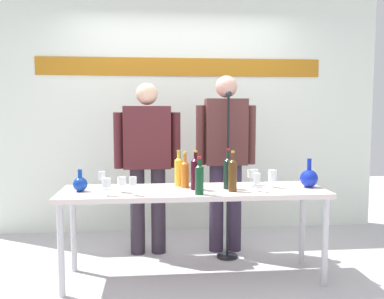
{
  "coord_description": "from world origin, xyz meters",
  "views": [
    {
      "loc": [
        -0.34,
        -3.34,
        1.39
      ],
      "look_at": [
        0.0,
        0.15,
        1.06
      ],
      "focal_mm": 38.98,
      "sensor_mm": 36.0,
      "label": 1
    }
  ],
  "objects_px": {
    "decanter_blue_left": "(80,184)",
    "wine_glass_left_0": "(106,183)",
    "decanter_blue_right": "(309,178)",
    "wine_glass_left_2": "(122,181)",
    "wine_bottle_4": "(199,178)",
    "wine_bottle_2": "(233,174)",
    "wine_glass_left_1": "(102,176)",
    "wine_bottle_5": "(179,170)",
    "display_table": "(194,197)",
    "wine_bottle_0": "(185,173)",
    "microphone_stand": "(228,203)",
    "presenter_right": "(226,152)",
    "wine_glass_left_3": "(133,182)",
    "wine_glass_right_3": "(272,175)",
    "wine_glass_right_2": "(254,174)",
    "wine_glass_right_0": "(257,179)",
    "wine_glass_right_1": "(251,174)",
    "wine_bottle_3": "(195,173)",
    "presenter_left": "(147,156)",
    "wine_bottle_1": "(228,172)"
  },
  "relations": [
    {
      "from": "decanter_blue_right",
      "to": "wine_glass_right_2",
      "type": "height_order",
      "value": "decanter_blue_right"
    },
    {
      "from": "wine_bottle_2",
      "to": "wine_glass_left_1",
      "type": "relative_size",
      "value": 2.2
    },
    {
      "from": "wine_glass_right_3",
      "to": "wine_bottle_1",
      "type": "bearing_deg",
      "value": -177.23
    },
    {
      "from": "wine_glass_right_2",
      "to": "wine_glass_right_3",
      "type": "distance_m",
      "value": 0.18
    },
    {
      "from": "wine_glass_right_2",
      "to": "wine_bottle_4",
      "type": "bearing_deg",
      "value": -145.45
    },
    {
      "from": "wine_bottle_2",
      "to": "wine_glass_right_2",
      "type": "xyz_separation_m",
      "value": [
        0.24,
        0.26,
        -0.04
      ]
    },
    {
      "from": "wine_bottle_4",
      "to": "wine_glass_left_2",
      "type": "bearing_deg",
      "value": 167.65
    },
    {
      "from": "presenter_right",
      "to": "decanter_blue_left",
      "type": "bearing_deg",
      "value": -152.78
    },
    {
      "from": "wine_glass_left_2",
      "to": "wine_glass_right_1",
      "type": "height_order",
      "value": "wine_glass_right_1"
    },
    {
      "from": "wine_bottle_2",
      "to": "wine_bottle_4",
      "type": "bearing_deg",
      "value": -161.04
    },
    {
      "from": "wine_bottle_5",
      "to": "wine_glass_right_0",
      "type": "height_order",
      "value": "wine_bottle_5"
    },
    {
      "from": "wine_bottle_4",
      "to": "wine_glass_right_0",
      "type": "height_order",
      "value": "wine_bottle_4"
    },
    {
      "from": "wine_bottle_2",
      "to": "microphone_stand",
      "type": "bearing_deg",
      "value": 83.25
    },
    {
      "from": "decanter_blue_right",
      "to": "wine_glass_right_0",
      "type": "height_order",
      "value": "decanter_blue_right"
    },
    {
      "from": "wine_glass_right_0",
      "to": "wine_glass_right_3",
      "type": "bearing_deg",
      "value": 41.81
    },
    {
      "from": "wine_bottle_5",
      "to": "wine_glass_left_0",
      "type": "distance_m",
      "value": 0.68
    },
    {
      "from": "wine_glass_left_1",
      "to": "wine_glass_right_2",
      "type": "height_order",
      "value": "wine_glass_left_1"
    },
    {
      "from": "wine_glass_left_1",
      "to": "wine_glass_right_0",
      "type": "distance_m",
      "value": 1.25
    },
    {
      "from": "decanter_blue_left",
      "to": "microphone_stand",
      "type": "xyz_separation_m",
      "value": [
        1.28,
        0.46,
        -0.28
      ]
    },
    {
      "from": "presenter_left",
      "to": "wine_bottle_1",
      "type": "height_order",
      "value": "presenter_left"
    },
    {
      "from": "decanter_blue_left",
      "to": "wine_glass_left_0",
      "type": "distance_m",
      "value": 0.3
    },
    {
      "from": "wine_bottle_0",
      "to": "microphone_stand",
      "type": "height_order",
      "value": "microphone_stand"
    },
    {
      "from": "decanter_blue_right",
      "to": "wine_bottle_0",
      "type": "relative_size",
      "value": 0.81
    },
    {
      "from": "wine_bottle_3",
      "to": "wine_bottle_5",
      "type": "bearing_deg",
      "value": 124.66
    },
    {
      "from": "display_table",
      "to": "wine_bottle_4",
      "type": "bearing_deg",
      "value": -84.13
    },
    {
      "from": "decanter_blue_left",
      "to": "wine_bottle_4",
      "type": "bearing_deg",
      "value": -12.59
    },
    {
      "from": "display_table",
      "to": "presenter_right",
      "type": "xyz_separation_m",
      "value": [
        0.38,
        0.66,
        0.3
      ]
    },
    {
      "from": "decanter_blue_right",
      "to": "display_table",
      "type": "bearing_deg",
      "value": 179.89
    },
    {
      "from": "decanter_blue_left",
      "to": "wine_glass_left_3",
      "type": "height_order",
      "value": "decanter_blue_left"
    },
    {
      "from": "decanter_blue_left",
      "to": "wine_glass_left_3",
      "type": "distance_m",
      "value": 0.47
    },
    {
      "from": "wine_glass_right_2",
      "to": "wine_glass_right_1",
      "type": "bearing_deg",
      "value": -121.89
    },
    {
      "from": "wine_glass_right_2",
      "to": "microphone_stand",
      "type": "bearing_deg",
      "value": 119.09
    },
    {
      "from": "wine_bottle_4",
      "to": "wine_glass_right_1",
      "type": "bearing_deg",
      "value": 31.0
    },
    {
      "from": "wine_bottle_2",
      "to": "wine_glass_left_1",
      "type": "height_order",
      "value": "wine_bottle_2"
    },
    {
      "from": "presenter_right",
      "to": "wine_glass_right_0",
      "type": "distance_m",
      "value": 0.82
    },
    {
      "from": "decanter_blue_right",
      "to": "wine_bottle_4",
      "type": "distance_m",
      "value": 0.97
    },
    {
      "from": "wine_bottle_0",
      "to": "wine_bottle_5",
      "type": "height_order",
      "value": "wine_bottle_5"
    },
    {
      "from": "wine_glass_right_2",
      "to": "decanter_blue_left",
      "type": "bearing_deg",
      "value": -174.13
    },
    {
      "from": "wine_bottle_0",
      "to": "wine_glass_right_1",
      "type": "bearing_deg",
      "value": -0.94
    },
    {
      "from": "decanter_blue_right",
      "to": "wine_bottle_3",
      "type": "relative_size",
      "value": 0.75
    },
    {
      "from": "decanter_blue_left",
      "to": "wine_glass_right_3",
      "type": "distance_m",
      "value": 1.57
    },
    {
      "from": "wine_glass_left_0",
      "to": "decanter_blue_left",
      "type": "bearing_deg",
      "value": 139.39
    },
    {
      "from": "wine_bottle_0",
      "to": "wine_glass_left_0",
      "type": "xyz_separation_m",
      "value": [
        -0.62,
        -0.28,
        -0.03
      ]
    },
    {
      "from": "wine_bottle_2",
      "to": "wine_glass_right_2",
      "type": "height_order",
      "value": "wine_bottle_2"
    },
    {
      "from": "wine_bottle_1",
      "to": "wine_bottle_4",
      "type": "distance_m",
      "value": 0.33
    },
    {
      "from": "decanter_blue_left",
      "to": "wine_glass_right_1",
      "type": "xyz_separation_m",
      "value": [
        1.4,
        0.08,
        0.04
      ]
    },
    {
      "from": "decanter_blue_right",
      "to": "wine_glass_left_2",
      "type": "bearing_deg",
      "value": -177.14
    },
    {
      "from": "wine_bottle_5",
      "to": "presenter_right",
      "type": "bearing_deg",
      "value": 45.06
    },
    {
      "from": "wine_bottle_0",
      "to": "wine_bottle_5",
      "type": "bearing_deg",
      "value": 119.49
    },
    {
      "from": "presenter_left",
      "to": "wine_bottle_2",
      "type": "distance_m",
      "value": 1.03
    }
  ]
}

